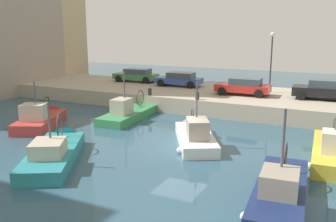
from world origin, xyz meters
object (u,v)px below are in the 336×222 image
object	(u,v)px
fishing_boat_green	(132,115)
mooring_bollard_mid	(150,92)
fishing_boat_yellow	(332,156)
parked_car_green	(136,75)
fishing_boat_navy	(280,198)
fishing_boat_white	(194,139)
mooring_bollard_south	(197,96)
fishing_boat_red	(42,123)
parked_car_red	(244,86)
parked_car_blue	(179,79)
quay_streetlamp	(272,52)
fishing_boat_teal	(56,157)
parked_car_black	(323,89)

from	to	relation	value
fishing_boat_green	mooring_bollard_mid	world-z (taller)	fishing_boat_green
fishing_boat_yellow	parked_car_green	xyz separation A→B (m)	(11.73, 18.51, 1.75)
fishing_boat_navy	mooring_bollard_mid	bearing A→B (deg)	46.22
fishing_boat_white	mooring_bollard_south	xyz separation A→B (m)	(6.21, 2.40, 1.33)
fishing_boat_red	parked_car_red	bearing A→B (deg)	-44.29
fishing_boat_yellow	fishing_boat_navy	size ratio (longest dim) A/B	0.98
parked_car_blue	quay_streetlamp	world-z (taller)	quay_streetlamp
mooring_bollard_mid	fishing_boat_teal	bearing A→B (deg)	-173.60
fishing_boat_navy	parked_car_green	size ratio (longest dim) A/B	1.57
quay_streetlamp	fishing_boat_yellow	bearing A→B (deg)	-154.04
parked_car_blue	quay_streetlamp	size ratio (longest dim) A/B	0.89
fishing_boat_yellow	fishing_boat_red	xyz separation A→B (m)	(-1.63, 17.68, 0.03)
fishing_boat_teal	fishing_boat_navy	world-z (taller)	fishing_boat_navy
fishing_boat_teal	quay_streetlamp	size ratio (longest dim) A/B	1.44
fishing_boat_green	fishing_boat_red	bearing A→B (deg)	138.88
fishing_boat_green	parked_car_black	bearing A→B (deg)	-60.77
parked_car_blue	parked_car_green	bearing A→B (deg)	81.82
fishing_boat_teal	parked_car_blue	world-z (taller)	fishing_boat_teal
parked_car_blue	parked_car_red	bearing A→B (deg)	-105.83
mooring_bollard_mid	parked_car_black	bearing A→B (deg)	-71.07
fishing_boat_teal	quay_streetlamp	bearing A→B (deg)	-20.97
fishing_boat_teal	mooring_bollard_mid	xyz separation A→B (m)	(11.88, 1.33, 1.37)
fishing_boat_teal	parked_car_blue	bearing A→B (deg)	4.22
fishing_boat_red	fishing_boat_green	xyz separation A→B (m)	(4.69, -4.09, -0.02)
fishing_boat_green	parked_car_green	xyz separation A→B (m)	(8.68, 4.93, 1.74)
fishing_boat_red	fishing_boat_navy	bearing A→B (deg)	-104.85
fishing_boat_yellow	fishing_boat_teal	distance (m)	13.72
fishing_boat_navy	parked_car_black	world-z (taller)	fishing_boat_navy
parked_car_red	mooring_bollard_mid	size ratio (longest dim) A/B	7.77
parked_car_green	quay_streetlamp	world-z (taller)	quay_streetlamp
fishing_boat_red	parked_car_green	world-z (taller)	fishing_boat_red
parked_car_black	mooring_bollard_mid	distance (m)	12.92
parked_car_black	parked_car_green	world-z (taller)	parked_car_black
mooring_bollard_mid	mooring_bollard_south	bearing A→B (deg)	-90.00
fishing_boat_white	parked_car_blue	xyz separation A→B (m)	(11.52, 6.34, 1.71)
quay_streetlamp	fishing_boat_red	bearing A→B (deg)	136.91
parked_car_black	mooring_bollard_mid	world-z (taller)	parked_car_black
fishing_boat_red	mooring_bollard_mid	distance (m)	8.51
fishing_boat_red	parked_car_green	bearing A→B (deg)	3.58
fishing_boat_green	mooring_bollard_mid	distance (m)	2.97
parked_car_green	parked_car_blue	bearing A→B (deg)	-98.18
parked_car_red	mooring_bollard_south	world-z (taller)	parked_car_red
parked_car_blue	mooring_bollard_mid	bearing A→B (deg)	179.30
fishing_boat_navy	parked_car_red	distance (m)	16.27
fishing_boat_white	parked_car_red	size ratio (longest dim) A/B	1.46
parked_car_red	parked_car_green	xyz separation A→B (m)	(2.53, 11.40, -0.02)
fishing_boat_red	mooring_bollard_mid	xyz separation A→B (m)	(7.34, -4.10, 1.33)
parked_car_blue	quay_streetlamp	bearing A→B (deg)	-87.57
fishing_boat_white	fishing_boat_navy	xyz separation A→B (m)	(-5.43, -5.75, -0.03)
parked_car_red	mooring_bollard_mid	distance (m)	7.37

